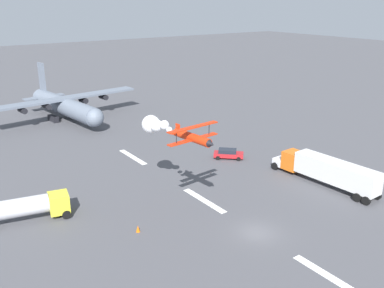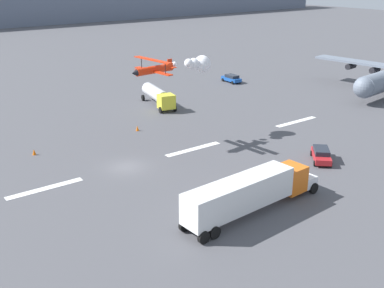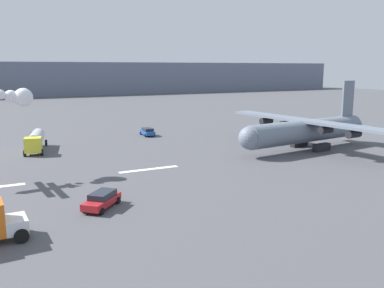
{
  "view_description": "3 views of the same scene",
  "coord_description": "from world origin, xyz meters",
  "views": [
    {
      "loc": [
        -29.05,
        29.02,
        23.74
      ],
      "look_at": [
        6.55,
        3.92,
        9.0
      ],
      "focal_mm": 40.11,
      "sensor_mm": 36.0,
      "label": 1
    },
    {
      "loc": [
        -23.37,
        -44.11,
        21.13
      ],
      "look_at": [
        6.35,
        -3.97,
        2.56
      ],
      "focal_mm": 44.15,
      "sensor_mm": 36.0,
      "label": 2
    },
    {
      "loc": [
        10.24,
        -48.73,
        12.99
      ],
      "look_at": [
        34.68,
        0.0,
        2.82
      ],
      "focal_mm": 38.45,
      "sensor_mm": 36.0,
      "label": 3
    }
  ],
  "objects": [
    {
      "name": "airport_staff_sedan",
      "position": [
        37.7,
        25.24,
        0.81
      ],
      "size": [
        2.21,
        4.51,
        1.52
      ],
      "color": "#194CA5",
      "rests_on": "ground"
    },
    {
      "name": "followme_car_yellow",
      "position": [
        19.21,
        -11.97,
        0.81
      ],
      "size": [
        4.45,
        4.57,
        1.52
      ],
      "color": "#B21E23",
      "rests_on": "ground"
    },
    {
      "name": "cargo_transport_plane",
      "position": [
        54.8,
        0.95,
        3.2
      ],
      "size": [
        25.57,
        32.23,
        10.8
      ],
      "color": "slate",
      "rests_on": "ground"
    },
    {
      "name": "fuel_tanker_truck",
      "position": [
        16.76,
        19.4,
        1.75
      ],
      "size": [
        4.53,
        9.89,
        2.9
      ],
      "color": "yellow",
      "rests_on": "ground"
    },
    {
      "name": "runway_stripe_4",
      "position": [
        28.43,
        0.0,
        0.01
      ],
      "size": [
        8.0,
        0.9,
        0.01
      ],
      "primitive_type": "cube",
      "color": "white",
      "rests_on": "ground"
    }
  ]
}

